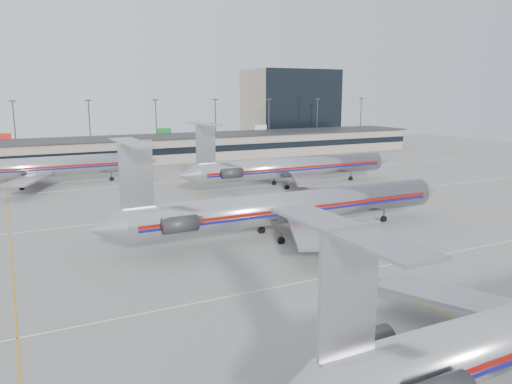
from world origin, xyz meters
TOP-DOWN VIEW (x-y plane):
  - ground at (0.00, 0.00)m, footprint 260.00×260.00m
  - apron_markings at (0.00, 10.00)m, footprint 160.00×0.15m
  - terminal at (0.00, 97.97)m, footprint 162.00×17.00m
  - light_mast_row at (0.00, 112.00)m, footprint 163.60×0.40m
  - distant_building at (62.00, 128.00)m, footprint 30.00×20.00m
  - jet_second_row at (-0.05, 23.68)m, footprint 47.58×28.01m
  - jet_third_row at (17.19, 51.89)m, footprint 44.93×27.64m
  - jet_back_row at (-25.48, 72.73)m, footprint 45.45×27.96m

SIDE VIEW (x-z plane):
  - ground at x=0.00m, z-range 0.00..0.00m
  - apron_markings at x=0.00m, z-range 0.00..0.02m
  - terminal at x=0.00m, z-range 0.03..6.28m
  - jet_third_row at x=17.19m, z-range -2.58..9.71m
  - jet_back_row at x=-25.48m, z-range -2.61..9.82m
  - jet_second_row at x=-0.05m, z-range -2.61..9.84m
  - light_mast_row at x=0.00m, z-range 0.94..16.22m
  - distant_building at x=62.00m, z-range 0.00..25.00m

